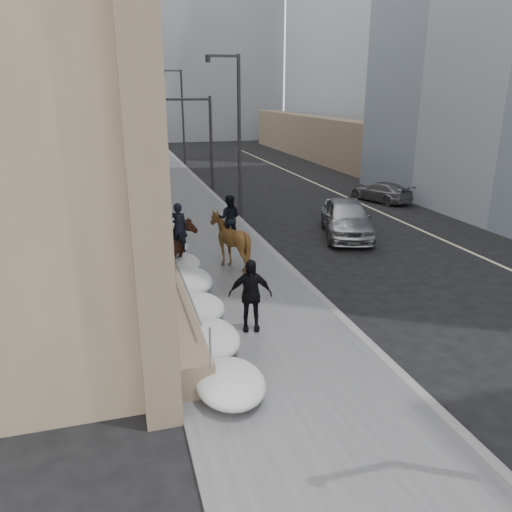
{
  "coord_description": "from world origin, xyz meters",
  "views": [
    {
      "loc": [
        -3.42,
        -11.03,
        6.36
      ],
      "look_at": [
        0.44,
        2.39,
        1.7
      ],
      "focal_mm": 35.0,
      "sensor_mm": 36.0,
      "label": 1
    }
  ],
  "objects": [
    {
      "name": "ground",
      "position": [
        0.0,
        0.0,
        0.0
      ],
      "size": [
        140.0,
        140.0,
        0.0
      ],
      "primitive_type": "plane",
      "color": "black",
      "rests_on": "ground"
    },
    {
      "name": "sidewalk",
      "position": [
        0.0,
        10.0,
        0.06
      ],
      "size": [
        5.0,
        80.0,
        0.12
      ],
      "primitive_type": "cube",
      "color": "#48484A",
      "rests_on": "ground"
    },
    {
      "name": "curb",
      "position": [
        2.62,
        10.0,
        0.06
      ],
      "size": [
        0.24,
        80.0,
        0.12
      ],
      "primitive_type": "cube",
      "color": "slate",
      "rests_on": "ground"
    },
    {
      "name": "lane_line",
      "position": [
        10.5,
        10.0,
        0.01
      ],
      "size": [
        0.15,
        70.0,
        0.01
      ],
      "primitive_type": "cube",
      "color": "#BFB78C",
      "rests_on": "ground"
    },
    {
      "name": "limestone_building",
      "position": [
        -5.26,
        19.96,
        8.9
      ],
      "size": [
        6.1,
        44.0,
        18.0
      ],
      "color": "#8A755A",
      "rests_on": "ground"
    },
    {
      "name": "far_podium",
      "position": [
        15.5,
        10.0,
        2.0
      ],
      "size": [
        2.0,
        80.0,
        4.0
      ],
      "primitive_type": "cube",
      "color": "#7C6650",
      "rests_on": "ground"
    },
    {
      "name": "bg_building_mid",
      "position": [
        4.0,
        60.0,
        14.0
      ],
      "size": [
        30.0,
        12.0,
        28.0
      ],
      "primitive_type": "cube",
      "color": "slate",
      "rests_on": "ground"
    },
    {
      "name": "bg_building_far",
      "position": [
        -6.0,
        72.0,
        10.0
      ],
      "size": [
        24.0,
        12.0,
        20.0
      ],
      "primitive_type": "cube",
      "color": "gray",
      "rests_on": "ground"
    },
    {
      "name": "streetlight_mid",
      "position": [
        2.74,
        14.0,
        4.58
      ],
      "size": [
        1.71,
        0.24,
        8.0
      ],
      "color": "#2D2D30",
      "rests_on": "ground"
    },
    {
      "name": "streetlight_far",
      "position": [
        2.74,
        34.0,
        4.58
      ],
      "size": [
        1.71,
        0.24,
        8.0
      ],
      "color": "#2D2D30",
      "rests_on": "ground"
    },
    {
      "name": "traffic_signal",
      "position": [
        2.07,
        22.0,
        4.0
      ],
      "size": [
        4.1,
        0.22,
        6.0
      ],
      "color": "#2D2D30",
      "rests_on": "ground"
    },
    {
      "name": "snow_bank",
      "position": [
        -1.42,
        8.11,
        0.47
      ],
      "size": [
        1.7,
        18.1,
        0.76
      ],
      "color": "silver",
      "rests_on": "sidewalk"
    },
    {
      "name": "mounted_horse_left",
      "position": [
        -1.49,
        5.47,
        1.15
      ],
      "size": [
        1.76,
        2.47,
        2.62
      ],
      "rotation": [
        0.0,
        0.0,
        2.78
      ],
      "color": "#442314",
      "rests_on": "sidewalk"
    },
    {
      "name": "mounted_horse_right",
      "position": [
        0.48,
        6.03,
        1.23
      ],
      "size": [
        2.11,
        2.24,
        2.67
      ],
      "rotation": [
        0.0,
        0.0,
        2.82
      ],
      "color": "#4E3316",
      "rests_on": "sidewalk"
    },
    {
      "name": "pedestrian",
      "position": [
        -0.15,
        0.9,
        1.13
      ],
      "size": [
        1.26,
        0.73,
        2.01
      ],
      "primitive_type": "imported",
      "rotation": [
        0.0,
        0.0,
        -0.21
      ],
      "color": "black",
      "rests_on": "sidewalk"
    },
    {
      "name": "car_silver",
      "position": [
        6.6,
        8.96,
        0.85
      ],
      "size": [
        3.46,
        5.4,
        1.71
      ],
      "primitive_type": "imported",
      "rotation": [
        0.0,
        0.0,
        -0.31
      ],
      "color": "#95989C",
      "rests_on": "ground"
    },
    {
      "name": "car_grey",
      "position": [
        11.9,
        15.24,
        0.58
      ],
      "size": [
        2.9,
        4.32,
        1.16
      ],
      "primitive_type": "imported",
      "rotation": [
        0.0,
        0.0,
        3.49
      ],
      "color": "slate",
      "rests_on": "ground"
    }
  ]
}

